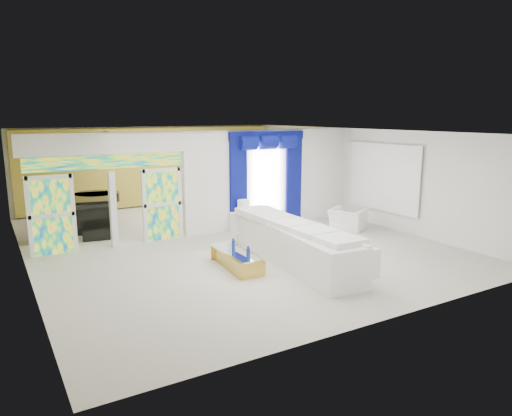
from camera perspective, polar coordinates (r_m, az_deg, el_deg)
floor at (r=13.14m, az=-3.79°, el=-3.95°), size 12.00×12.00×0.00m
dividing_wall at (r=14.73m, az=1.89°, el=3.69°), size 5.70×0.18×3.00m
dividing_header at (r=12.68m, az=-17.74°, el=7.49°), size 4.30×0.18×0.55m
stained_panel_left at (r=12.66m, az=-23.55°, el=-0.81°), size 0.95×0.04×2.00m
stained_panel_right at (r=13.28m, az=-11.29°, el=0.45°), size 0.95×0.04×2.00m
stained_transom at (r=12.72m, az=-17.61°, el=5.36°), size 4.00×0.05×0.35m
window_pane at (r=14.52m, az=1.26°, el=3.39°), size 1.00×0.02×2.30m
blue_drape_left at (r=14.01m, az=-2.16°, el=2.88°), size 0.55×0.10×2.80m
blue_drape_right at (r=15.05m, az=4.57°, el=3.44°), size 0.55×0.10×2.80m
blue_pelmet at (r=14.37m, az=1.35°, el=8.79°), size 2.60×0.12×0.25m
wall_mirror at (r=14.92m, az=15.19°, el=3.60°), size 0.04×2.70×1.90m
gold_curtains at (r=18.25m, az=-12.21°, el=4.92°), size 9.70×0.12×2.90m
white_sofa at (r=11.17m, az=4.52°, el=-4.38°), size 1.40×4.67×0.88m
coffee_table at (r=10.81m, az=-2.34°, el=-6.28°), size 0.71×1.73×0.37m
console_table at (r=14.18m, az=-0.46°, el=-1.98°), size 1.18×0.47×0.38m
table_lamp at (r=13.93m, az=-1.53°, el=-0.20°), size 0.36×0.36×0.58m
armchair at (r=14.51m, az=11.08°, el=-1.35°), size 1.23×1.28×0.64m
grand_piano at (r=15.35m, az=-19.86°, el=-0.50°), size 1.78×2.15×0.97m
piano_bench at (r=13.89m, az=-18.53°, el=-3.06°), size 0.91×0.48×0.29m
tv_console at (r=14.16m, az=-24.69°, el=-2.15°), size 0.57×0.52×0.82m
chandelier at (r=15.14m, az=-17.72°, el=7.75°), size 0.60×0.60×0.60m
decanters at (r=10.64m, az=-2.23°, el=-4.96°), size 0.14×0.88×0.26m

